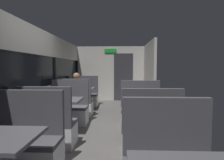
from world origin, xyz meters
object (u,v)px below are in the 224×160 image
Objects in this scene: bench_rear_aisle_facing_entry at (141,113)px; bench_mid_window_facing_end at (48,128)px; bench_far_window_facing_entry at (85,97)px; dining_table_mid_window at (60,104)px; dining_table_far_window at (81,91)px; coffee_cup_primary at (64,98)px; bench_far_window_facing_end at (76,104)px; seated_passenger at (76,97)px; dining_table_rear_aisle at (145,106)px; bench_mid_window_facing_entry at (69,111)px; bench_near_window_facing_entry at (26,147)px; bench_rear_aisle_facing_end at (150,134)px.

bench_mid_window_facing_end is at bearing -146.19° from bench_rear_aisle_facing_entry.
dining_table_mid_window is at bearing -90.00° from bench_far_window_facing_entry.
bench_far_window_facing_entry is at bearing 90.00° from dining_table_far_window.
bench_rear_aisle_facing_entry is at bearing 19.64° from coffee_cup_primary.
bench_far_window_facing_end is 0.22m from seated_passenger.
seated_passenger is (-1.79, 1.06, 0.21)m from bench_rear_aisle_facing_entry.
dining_table_far_window is 1.00× the size of dining_table_rear_aisle.
coffee_cup_primary is at bearing -86.95° from dining_table_far_window.
bench_mid_window_facing_entry is at bearing -90.00° from seated_passenger.
bench_near_window_facing_entry is 2.67m from bench_rear_aisle_facing_entry.
bench_rear_aisle_facing_end is at bearing -64.69° from bench_far_window_facing_entry.
dining_table_rear_aisle is at bearing -44.52° from seated_passenger.
dining_table_mid_window is 1.00× the size of dining_table_rear_aisle.
bench_far_window_facing_entry is at bearing 90.00° from bench_mid_window_facing_end.
seated_passenger is at bearing -90.00° from bench_far_window_facing_entry.
bench_rear_aisle_facing_entry is (1.79, -0.20, 0.00)m from bench_mid_window_facing_entry.
dining_table_far_window is at bearing 90.00° from seated_passenger.
bench_far_window_facing_end is (0.00, 0.79, 0.00)m from bench_mid_window_facing_entry.
bench_mid_window_facing_end and bench_mid_window_facing_entry have the same top height.
bench_rear_aisle_facing_end reaches higher than dining_table_mid_window.
seated_passenger is 14.00× the size of coffee_cup_primary.
bench_far_window_facing_end is at bearing -90.00° from seated_passenger.
dining_table_mid_window is 1.80m from dining_table_rear_aisle.
bench_far_window_facing_end is 2.98m from bench_rear_aisle_facing_end.
bench_mid_window_facing_end is at bearing -90.00° from dining_table_far_window.
dining_table_mid_window is at bearing -90.00° from dining_table_far_window.
bench_far_window_facing_entry is 2.98m from bench_rear_aisle_facing_entry.
bench_rear_aisle_facing_end is 1.91m from coffee_cup_primary.
dining_table_rear_aisle is at bearing -6.38° from dining_table_mid_window.
bench_mid_window_facing_entry is at bearing 90.00° from bench_mid_window_facing_end.
bench_near_window_facing_entry and bench_far_window_facing_entry have the same top height.
bench_mid_window_facing_end is at bearing -90.00° from bench_mid_window_facing_entry.
bench_mid_window_facing_end is at bearing 90.00° from bench_near_window_facing_entry.
bench_far_window_facing_end is at bearing -90.00° from bench_far_window_facing_entry.
bench_mid_window_facing_end is 0.87× the size of seated_passenger.
bench_mid_window_facing_entry is 0.87× the size of seated_passenger.
bench_mid_window_facing_end is 1.22× the size of dining_table_far_window.
bench_far_window_facing_entry is (0.00, 1.40, 0.00)m from bench_far_window_facing_end.
bench_far_window_facing_entry reaches higher than coffee_cup_primary.
dining_table_far_window is at bearing 93.05° from coffee_cup_primary.
bench_mid_window_facing_end is 1.00× the size of bench_far_window_facing_entry.
bench_mid_window_facing_entry is at bearing -90.00° from bench_far_window_facing_entry.
bench_rear_aisle_facing_end is at bearing -41.77° from bench_mid_window_facing_entry.
coffee_cup_primary is at bearing -85.80° from seated_passenger.
bench_mid_window_facing_end reaches higher than coffee_cup_primary.
bench_rear_aisle_facing_end is at bearing -59.89° from dining_table_far_window.
bench_mid_window_facing_end is 1.80m from bench_rear_aisle_facing_end.
dining_table_mid_window is 0.82× the size of bench_rear_aisle_facing_entry.
dining_table_rear_aisle is at bearing -3.56° from coffee_cup_primary.
bench_near_window_facing_entry is 1.00× the size of bench_rear_aisle_facing_end.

